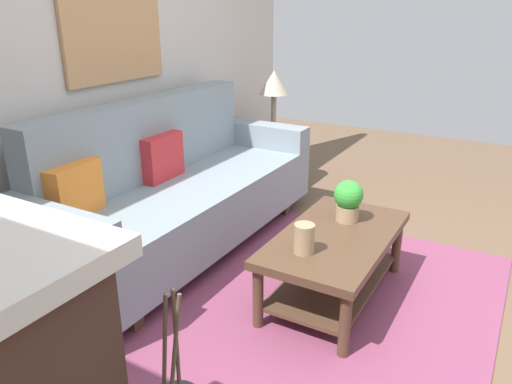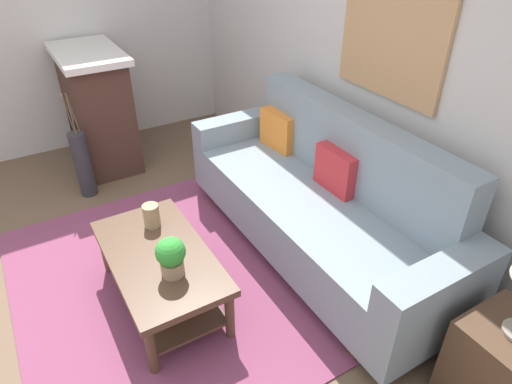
{
  "view_description": "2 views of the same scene",
  "coord_description": "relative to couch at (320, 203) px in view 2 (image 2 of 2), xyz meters",
  "views": [
    {
      "loc": [
        -2.34,
        -0.48,
        1.69
      ],
      "look_at": [
        0.17,
        0.96,
        0.59
      ],
      "focal_mm": 34.39,
      "sensor_mm": 36.0,
      "label": 1
    },
    {
      "loc": [
        2.34,
        -0.16,
        2.32
      ],
      "look_at": [
        0.11,
        1.16,
        0.63
      ],
      "focal_mm": 31.33,
      "sensor_mm": 36.0,
      "label": 2
    }
  ],
  "objects": [
    {
      "name": "fireplace",
      "position": [
        -2.27,
        -1.04,
        0.15
      ],
      "size": [
        1.02,
        0.58,
        1.16
      ],
      "color": "#472D23",
      "rests_on": "ground_plane"
    },
    {
      "name": "tabletop_vase",
      "position": [
        -0.38,
        -1.16,
        0.08
      ],
      "size": [
        0.11,
        0.11,
        0.17
      ],
      "primitive_type": "cylinder",
      "color": "tan",
      "rests_on": "coffee_table"
    },
    {
      "name": "floor_vase_branch_a",
      "position": [
        -1.7,
        -1.36,
        0.37
      ],
      "size": [
        0.02,
        0.02,
        0.36
      ],
      "primitive_type": "cylinder",
      "rotation": [
        0.02,
        -0.02,
        0.0
      ],
      "color": "brown",
      "rests_on": "floor_vase"
    },
    {
      "name": "potted_plant_tabletop",
      "position": [
        0.15,
        -1.22,
        0.14
      ],
      "size": [
        0.18,
        0.18,
        0.26
      ],
      "color": "tan",
      "rests_on": "coffee_table"
    },
    {
      "name": "ground_plane",
      "position": [
        -0.23,
        -1.64,
        -0.43
      ],
      "size": [
        9.17,
        9.17,
        0.0
      ],
      "primitive_type": "plane",
      "color": "brown"
    },
    {
      "name": "area_rug",
      "position": [
        -0.23,
        -1.14,
        -0.43
      ],
      "size": [
        2.44,
        2.06,
        0.01
      ],
      "primitive_type": "cube",
      "color": "#843D5B",
      "rests_on": "ground_plane"
    },
    {
      "name": "floor_vase_branch_c",
      "position": [
        -1.73,
        -1.38,
        0.37
      ],
      "size": [
        0.04,
        0.04,
        0.36
      ],
      "primitive_type": "cylinder",
      "rotation": [
        0.09,
        0.09,
        0.0
      ],
      "color": "brown",
      "rests_on": "floor_vase"
    },
    {
      "name": "coffee_table",
      "position": [
        -0.08,
        -1.23,
        -0.12
      ],
      "size": [
        1.1,
        0.6,
        0.43
      ],
      "color": "#513826",
      "rests_on": "ground_plane"
    },
    {
      "name": "wall_left",
      "position": [
        -2.87,
        -1.08,
        0.92
      ],
      "size": [
        0.1,
        5.13,
        2.7
      ],
      "primitive_type": "cube",
      "color": "silver",
      "rests_on": "ground_plane"
    },
    {
      "name": "floor_vase_branch_b",
      "position": [
        -1.73,
        -1.34,
        0.37
      ],
      "size": [
        0.02,
        0.05,
        0.36
      ],
      "primitive_type": "cylinder",
      "rotation": [
        0.11,
        -0.01,
        0.0
      ],
      "color": "brown",
      "rests_on": "floor_vase"
    },
    {
      "name": "wall_back",
      "position": [
        -0.23,
        0.54,
        0.92
      ],
      "size": [
        5.17,
        0.1,
        2.7
      ],
      "primitive_type": "cube",
      "color": "silver",
      "rests_on": "ground_plane"
    },
    {
      "name": "floor_vase",
      "position": [
        -1.72,
        -1.36,
        -0.12
      ],
      "size": [
        0.15,
        0.15,
        0.62
      ],
      "primitive_type": "cylinder",
      "color": "#2D2D33",
      "rests_on": "ground_plane"
    },
    {
      "name": "throw_pillow_crimson",
      "position": [
        -0.0,
        0.12,
        0.25
      ],
      "size": [
        0.36,
        0.13,
        0.32
      ],
      "primitive_type": "cube",
      "rotation": [
        0.0,
        0.0,
        0.03
      ],
      "color": "red",
      "rests_on": "couch"
    },
    {
      "name": "side_table",
      "position": [
        1.52,
        0.03,
        -0.15
      ],
      "size": [
        0.44,
        0.44,
        0.56
      ],
      "primitive_type": "cube",
      "color": "#513826",
      "rests_on": "ground_plane"
    },
    {
      "name": "couch",
      "position": [
        0.0,
        0.0,
        0.0
      ],
      "size": [
        2.44,
        0.84,
        1.08
      ],
      "color": "gray",
      "rests_on": "ground_plane"
    },
    {
      "name": "throw_pillow_orange",
      "position": [
        -0.78,
        0.12,
        0.25
      ],
      "size": [
        0.37,
        0.16,
        0.32
      ],
      "primitive_type": "cube",
      "rotation": [
        0.0,
        0.0,
        0.13
      ],
      "color": "orange",
      "rests_on": "couch"
    },
    {
      "name": "framed_painting",
      "position": [
        -0.0,
        0.47,
        1.15
      ],
      "size": [
        0.9,
        0.03,
        0.79
      ],
      "primitive_type": "cube",
      "color": "tan"
    }
  ]
}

